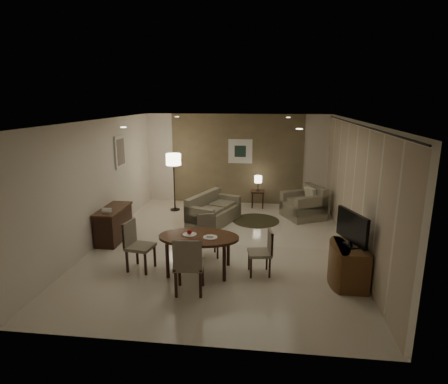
# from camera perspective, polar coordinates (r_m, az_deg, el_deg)

# --- Properties ---
(room_shell) EXTENTS (5.50, 7.00, 2.70)m
(room_shell) POSITION_cam_1_polar(r_m,az_deg,el_deg) (8.32, 0.16, 1.67)
(room_shell) COLOR beige
(room_shell) RESTS_ON ground
(taupe_accent) EXTENTS (3.96, 0.03, 2.70)m
(taupe_accent) POSITION_cam_1_polar(r_m,az_deg,el_deg) (11.34, 1.99, 5.00)
(taupe_accent) COLOR #78694B
(taupe_accent) RESTS_ON wall_back
(curtain_wall) EXTENTS (0.08, 6.70, 2.58)m
(curtain_wall) POSITION_cam_1_polar(r_m,az_deg,el_deg) (8.07, 19.06, 0.28)
(curtain_wall) COLOR beige
(curtain_wall) RESTS_ON wall_right
(curtain_rod) EXTENTS (0.03, 6.80, 0.03)m
(curtain_rod) POSITION_cam_1_polar(r_m,az_deg,el_deg) (7.88, 19.84, 9.63)
(curtain_rod) COLOR black
(curtain_rod) RESTS_ON wall_right
(art_back_frame) EXTENTS (0.72, 0.03, 0.72)m
(art_back_frame) POSITION_cam_1_polar(r_m,az_deg,el_deg) (11.27, 2.50, 6.22)
(art_back_frame) COLOR silver
(art_back_frame) RESTS_ON wall_back
(art_back_canvas) EXTENTS (0.34, 0.01, 0.34)m
(art_back_canvas) POSITION_cam_1_polar(r_m,az_deg,el_deg) (11.26, 2.49, 6.21)
(art_back_canvas) COLOR #182C24
(art_back_canvas) RESTS_ON wall_back
(art_left_frame) EXTENTS (0.03, 0.60, 0.80)m
(art_left_frame) POSITION_cam_1_polar(r_m,az_deg,el_deg) (9.69, -15.54, 5.92)
(art_left_frame) COLOR silver
(art_left_frame) RESTS_ON wall_left
(art_left_canvas) EXTENTS (0.01, 0.46, 0.64)m
(art_left_canvas) POSITION_cam_1_polar(r_m,az_deg,el_deg) (9.68, -15.46, 5.92)
(art_left_canvas) COLOR gray
(art_left_canvas) RESTS_ON wall_left
(downlight_nl) EXTENTS (0.10, 0.10, 0.01)m
(downlight_nl) POSITION_cam_1_polar(r_m,az_deg,el_deg) (6.34, -15.09, 9.50)
(downlight_nl) COLOR white
(downlight_nl) RESTS_ON ceiling
(downlight_nr) EXTENTS (0.10, 0.10, 0.01)m
(downlight_nr) POSITION_cam_1_polar(r_m,az_deg,el_deg) (5.91, 11.39, 9.40)
(downlight_nr) COLOR white
(downlight_nr) RESTS_ON ceiling
(downlight_fl) EXTENTS (0.10, 0.10, 0.01)m
(downlight_fl) POSITION_cam_1_polar(r_m,az_deg,el_deg) (9.77, -7.19, 11.31)
(downlight_fl) COLOR white
(downlight_fl) RESTS_ON ceiling
(downlight_fr) EXTENTS (0.10, 0.10, 0.01)m
(downlight_fr) POSITION_cam_1_polar(r_m,az_deg,el_deg) (9.49, 9.77, 11.14)
(downlight_fr) COLOR white
(downlight_fr) RESTS_ON ceiling
(console_desk) EXTENTS (0.48, 1.20, 0.75)m
(console_desk) POSITION_cam_1_polar(r_m,az_deg,el_deg) (8.85, -16.44, -4.72)
(console_desk) COLOR #4A2718
(console_desk) RESTS_ON floor
(telephone) EXTENTS (0.20, 0.14, 0.09)m
(telephone) POSITION_cam_1_polar(r_m,az_deg,el_deg) (8.46, -17.42, -2.63)
(telephone) COLOR white
(telephone) RESTS_ON console_desk
(tv_cabinet) EXTENTS (0.48, 0.90, 0.70)m
(tv_cabinet) POSITION_cam_1_polar(r_m,az_deg,el_deg) (6.93, 18.66, -10.45)
(tv_cabinet) COLOR brown
(tv_cabinet) RESTS_ON floor
(flat_tv) EXTENTS (0.36, 0.85, 0.60)m
(flat_tv) POSITION_cam_1_polar(r_m,az_deg,el_deg) (6.68, 18.94, -5.20)
(flat_tv) COLOR black
(flat_tv) RESTS_ON tv_cabinet
(dining_table) EXTENTS (1.48, 0.93, 0.69)m
(dining_table) POSITION_cam_1_polar(r_m,az_deg,el_deg) (7.02, -3.83, -9.40)
(dining_table) COLOR #4A2718
(dining_table) RESTS_ON floor
(chair_near) EXTENTS (0.52, 0.52, 0.99)m
(chair_near) POSITION_cam_1_polar(r_m,az_deg,el_deg) (6.28, -5.30, -10.86)
(chair_near) COLOR gray
(chair_near) RESTS_ON floor
(chair_far) EXTENTS (0.51, 0.51, 0.84)m
(chair_far) POSITION_cam_1_polar(r_m,az_deg,el_deg) (7.62, -2.47, -6.81)
(chair_far) COLOR gray
(chair_far) RESTS_ON floor
(chair_left) EXTENTS (0.52, 0.52, 0.94)m
(chair_left) POSITION_cam_1_polar(r_m,az_deg,el_deg) (7.20, -12.61, -8.05)
(chair_left) COLOR gray
(chair_left) RESTS_ON floor
(chair_right) EXTENTS (0.47, 0.47, 0.84)m
(chair_right) POSITION_cam_1_polar(r_m,az_deg,el_deg) (6.92, 5.41, -9.15)
(chair_right) COLOR gray
(chair_right) RESTS_ON floor
(plate_a) EXTENTS (0.26, 0.26, 0.02)m
(plate_a) POSITION_cam_1_polar(r_m,az_deg,el_deg) (6.96, -5.27, -6.46)
(plate_a) COLOR white
(plate_a) RESTS_ON dining_table
(plate_b) EXTENTS (0.26, 0.26, 0.02)m
(plate_b) POSITION_cam_1_polar(r_m,az_deg,el_deg) (6.80, -2.12, -6.92)
(plate_b) COLOR white
(plate_b) RESTS_ON dining_table
(fruit_apple) EXTENTS (0.09, 0.09, 0.09)m
(fruit_apple) POSITION_cam_1_polar(r_m,az_deg,el_deg) (6.94, -5.28, -6.05)
(fruit_apple) COLOR maroon
(fruit_apple) RESTS_ON plate_a
(napkin) EXTENTS (0.12, 0.08, 0.03)m
(napkin) POSITION_cam_1_polar(r_m,az_deg,el_deg) (6.79, -2.13, -6.74)
(napkin) COLOR white
(napkin) RESTS_ON plate_b
(round_rug) EXTENTS (1.23, 1.23, 0.01)m
(round_rug) POSITION_cam_1_polar(r_m,az_deg,el_deg) (9.94, 4.89, -4.35)
(round_rug) COLOR #3D3922
(round_rug) RESTS_ON floor
(sofa) EXTENTS (1.77, 1.32, 0.75)m
(sofa) POSITION_cam_1_polar(r_m,az_deg,el_deg) (9.66, -1.54, -2.57)
(sofa) COLOR gray
(sofa) RESTS_ON floor
(armchair) EXTENTS (1.25, 1.27, 0.86)m
(armchair) POSITION_cam_1_polar(r_m,az_deg,el_deg) (10.25, 11.98, -1.57)
(armchair) COLOR gray
(armchair) RESTS_ON floor
(side_table) EXTENTS (0.39, 0.39, 0.50)m
(side_table) POSITION_cam_1_polar(r_m,az_deg,el_deg) (11.11, 5.16, -1.06)
(side_table) COLOR #321B10
(side_table) RESTS_ON floor
(table_lamp) EXTENTS (0.22, 0.22, 0.50)m
(table_lamp) POSITION_cam_1_polar(r_m,az_deg,el_deg) (10.99, 5.22, 1.45)
(table_lamp) COLOR #FFEAC1
(table_lamp) RESTS_ON side_table
(floor_lamp) EXTENTS (0.41, 0.41, 1.64)m
(floor_lamp) POSITION_cam_1_polar(r_m,az_deg,el_deg) (10.73, -7.61, 1.46)
(floor_lamp) COLOR #FFE5B7
(floor_lamp) RESTS_ON floor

